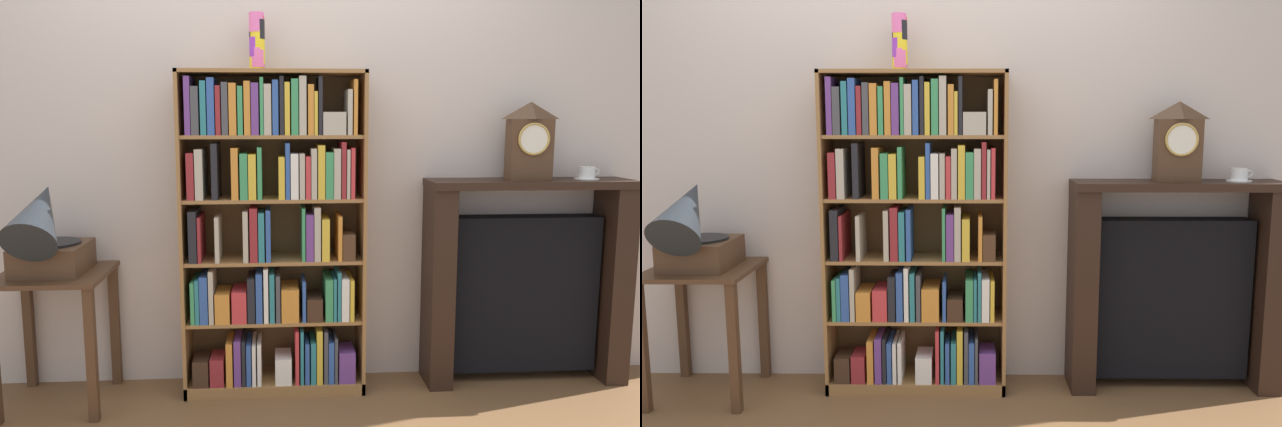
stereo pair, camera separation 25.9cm
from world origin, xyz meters
TOP-DOWN VIEW (x-y plane):
  - ground_plane at (0.00, 0.00)m, footprint 7.89×6.40m
  - wall_back at (0.13, 0.32)m, footprint 4.89×0.08m
  - bookshelf at (0.00, 0.13)m, footprint 0.91×0.28m
  - cup_stack at (-0.07, 0.15)m, footprint 0.08×0.08m
  - side_table_left at (-1.05, 0.03)m, footprint 0.50×0.49m
  - gramophone at (-1.05, -0.05)m, footprint 0.31×0.53m
  - fireplace_mantel at (1.32, 0.16)m, footprint 1.06×0.28m
  - mantel_clock at (1.30, 0.13)m, footprint 0.22×0.12m
  - teacup_with_saucer at (1.61, 0.14)m, footprint 0.13×0.12m

SIDE VIEW (x-z plane):
  - ground_plane at x=0.00m, z-range -0.02..0.00m
  - side_table_left at x=-1.05m, z-range 0.16..0.82m
  - fireplace_mantel at x=1.32m, z-range -0.01..1.07m
  - bookshelf at x=0.00m, z-range -0.01..1.61m
  - gramophone at x=-1.05m, z-range 0.61..1.12m
  - teacup_with_saucer at x=1.61m, z-range 1.07..1.14m
  - mantel_clock at x=1.30m, z-range 1.08..1.47m
  - wall_back at x=0.13m, z-range 0.00..2.60m
  - cup_stack at x=-0.07m, z-range 1.62..1.89m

